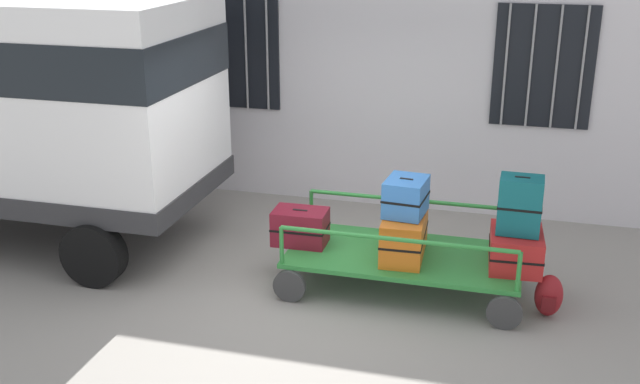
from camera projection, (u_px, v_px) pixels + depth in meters
The scene contains 11 objects.
ground_plane at pixel (310, 292), 7.88m from camera, with size 40.00×40.00×0.00m, color gray.
building_wall at pixel (371, 18), 9.67m from camera, with size 12.00×0.38×5.00m.
van at pixel (26, 95), 8.72m from camera, with size 4.26×2.23×2.90m.
luggage_cart at pixel (404, 258), 7.88m from camera, with size 2.48×1.29×0.39m.
cart_railing at pixel (405, 223), 7.74m from camera, with size 2.38×1.16×0.42m.
suitcase_left_bottom at pixel (300, 227), 8.05m from camera, with size 0.59×0.40×0.39m.
suitcase_midleft_bottom at pixel (404, 235), 7.76m from camera, with size 0.46×0.86×0.46m.
suitcase_midleft_middle at pixel (406, 196), 7.62m from camera, with size 0.44×0.53×0.38m.
suitcase_center_bottom at pixel (516, 249), 7.51m from camera, with size 0.56×0.69×0.38m.
suitcase_center_middle at pixel (520, 205), 7.34m from camera, with size 0.43×0.33×0.58m.
backpack at pixel (549, 296), 7.34m from camera, with size 0.27×0.22×0.44m.
Camera 1 is at (1.93, -6.78, 3.67)m, focal length 42.05 mm.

